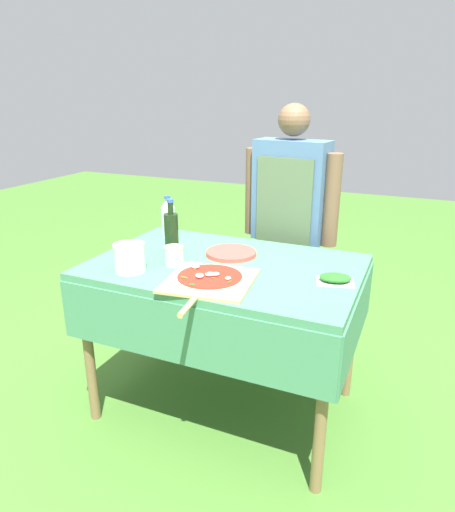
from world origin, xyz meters
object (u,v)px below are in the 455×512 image
object	(u,v)px
person_cook	(289,217)
plate_stack	(231,253)
pizza_on_peel	(209,280)
oil_bottle	(171,233)
herb_container	(335,279)
prep_table	(225,283)
water_bottle	(168,218)
sauce_jar	(174,257)
mixing_tub	(130,258)

from	to	relation	value
person_cook	plate_stack	bearing A→B (deg)	80.72
person_cook	plate_stack	xyz separation A→B (m)	(-0.15, -0.51, -0.08)
person_cook	pizza_on_peel	size ratio (longest dim) A/B	2.80
oil_bottle	herb_container	world-z (taller)	oil_bottle
plate_stack	herb_container	bearing A→B (deg)	-15.29
plate_stack	prep_table	bearing A→B (deg)	-79.83
pizza_on_peel	prep_table	bearing A→B (deg)	90.20
water_bottle	plate_stack	xyz separation A→B (m)	(0.44, -0.14, -0.10)
person_cook	sauce_jar	world-z (taller)	person_cook
prep_table	herb_container	distance (m)	0.55
pizza_on_peel	sauce_jar	world-z (taller)	sauce_jar
prep_table	water_bottle	size ratio (longest dim) A/B	5.37
person_cook	oil_bottle	bearing A→B (deg)	62.86
person_cook	sauce_jar	distance (m)	0.83
person_cook	pizza_on_peel	bearing A→B (deg)	91.00
mixing_tub	sauce_jar	distance (m)	0.21
mixing_tub	plate_stack	bearing A→B (deg)	49.13
water_bottle	herb_container	distance (m)	1.04
plate_stack	sauce_jar	bearing A→B (deg)	-128.46
oil_bottle	herb_container	size ratio (longest dim) A/B	1.57
prep_table	pizza_on_peel	world-z (taller)	pizza_on_peel
oil_bottle	mixing_tub	distance (m)	0.29
water_bottle	herb_container	size ratio (longest dim) A/B	1.32
prep_table	sauce_jar	distance (m)	0.28
mixing_tub	sauce_jar	world-z (taller)	mixing_tub
prep_table	sauce_jar	size ratio (longest dim) A/B	13.88
pizza_on_peel	mixing_tub	size ratio (longest dim) A/B	3.84
water_bottle	oil_bottle	bearing A→B (deg)	-56.27
prep_table	mixing_tub	distance (m)	0.48
plate_stack	pizza_on_peel	bearing A→B (deg)	-81.53
water_bottle	person_cook	bearing A→B (deg)	32.24
prep_table	sauce_jar	xyz separation A→B (m)	(-0.21, -0.11, 0.14)
oil_bottle	herb_container	bearing A→B (deg)	-2.55
oil_bottle	person_cook	bearing A→B (deg)	55.57
prep_table	water_bottle	bearing A→B (deg)	150.66
water_bottle	pizza_on_peel	bearing A→B (deg)	-45.35
herb_container	plate_stack	world-z (taller)	herb_container
pizza_on_peel	sauce_jar	distance (m)	0.28
person_cook	mixing_tub	xyz separation A→B (m)	(-0.49, -0.90, -0.03)
prep_table	mixing_tub	size ratio (longest dim) A/B	8.97
plate_stack	oil_bottle	bearing A→B (deg)	-157.51
prep_table	water_bottle	world-z (taller)	water_bottle
oil_bottle	water_bottle	size ratio (longest dim) A/B	1.19
oil_bottle	sauce_jar	size ratio (longest dim) A/B	3.08
sauce_jar	oil_bottle	bearing A→B (deg)	123.64
sauce_jar	mixing_tub	bearing A→B (deg)	-134.44
water_bottle	herb_container	world-z (taller)	water_bottle
water_bottle	sauce_jar	distance (m)	0.46
herb_container	sauce_jar	distance (m)	0.75
water_bottle	plate_stack	size ratio (longest dim) A/B	0.93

